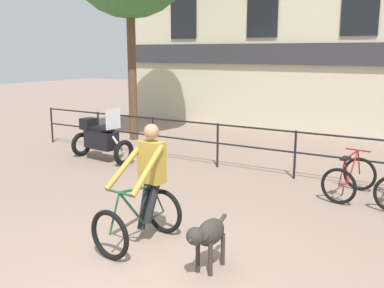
{
  "coord_description": "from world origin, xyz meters",
  "views": [
    {
      "loc": [
        2.99,
        -3.91,
        2.69
      ],
      "look_at": [
        -1.15,
        2.86,
        1.05
      ],
      "focal_mm": 42.0,
      "sensor_mm": 36.0,
      "label": 1
    }
  ],
  "objects_px": {
    "parked_motorcycle": "(101,138)",
    "dog": "(208,235)",
    "parked_bicycle_near_lamp": "(350,178)",
    "cyclist_with_bike": "(144,191)"
  },
  "relations": [
    {
      "from": "parked_motorcycle",
      "to": "dog",
      "type": "bearing_deg",
      "value": -118.71
    },
    {
      "from": "dog",
      "to": "parked_bicycle_near_lamp",
      "type": "distance_m",
      "value": 4.02
    },
    {
      "from": "cyclist_with_bike",
      "to": "dog",
      "type": "bearing_deg",
      "value": -8.88
    },
    {
      "from": "dog",
      "to": "parked_bicycle_near_lamp",
      "type": "height_order",
      "value": "parked_bicycle_near_lamp"
    },
    {
      "from": "parked_motorcycle",
      "to": "parked_bicycle_near_lamp",
      "type": "bearing_deg",
      "value": -80.61
    },
    {
      "from": "cyclist_with_bike",
      "to": "dog",
      "type": "distance_m",
      "value": 1.26
    },
    {
      "from": "dog",
      "to": "cyclist_with_bike",
      "type": "bearing_deg",
      "value": 165.33
    },
    {
      "from": "cyclist_with_bike",
      "to": "parked_bicycle_near_lamp",
      "type": "distance_m",
      "value": 4.19
    },
    {
      "from": "dog",
      "to": "parked_bicycle_near_lamp",
      "type": "relative_size",
      "value": 0.8
    },
    {
      "from": "cyclist_with_bike",
      "to": "parked_bicycle_near_lamp",
      "type": "xyz_separation_m",
      "value": [
        2.02,
        3.64,
        -0.41
      ]
    }
  ]
}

